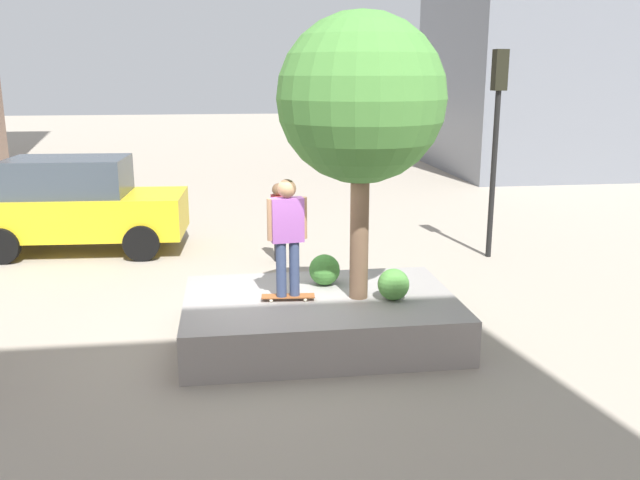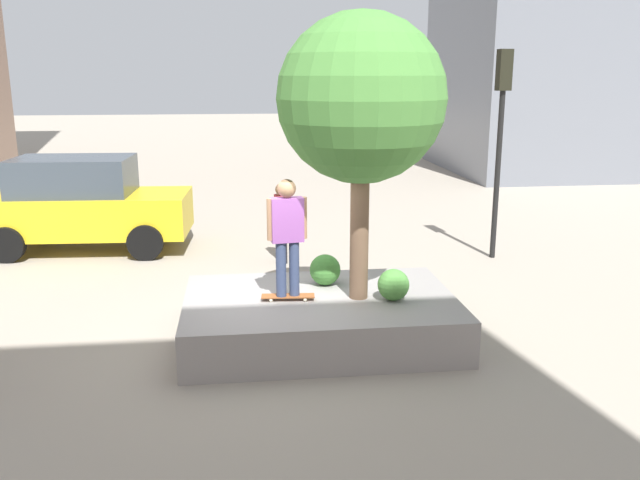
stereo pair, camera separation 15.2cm
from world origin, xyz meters
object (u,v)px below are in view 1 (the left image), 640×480
skateboarder (287,230)px  taxi_cab (78,204)px  planter_ledge (320,318)px  bystander_watching (279,217)px  traffic_light_corner (497,118)px  plaza_tree (361,100)px  skateboard (288,297)px

skateboarder → taxi_cab: 7.50m
planter_ledge → taxi_cab: (-4.78, 6.03, 0.76)m
planter_ledge → bystander_watching: bystander_watching is taller
planter_ledge → bystander_watching: 4.48m
planter_ledge → taxi_cab: taxi_cab is taller
taxi_cab → bystander_watching: taxi_cab is taller
skateboarder → bystander_watching: size_ratio=1.01×
planter_ledge → skateboarder: bearing=-170.7°
bystander_watching → traffic_light_corner: bearing=-2.1°
planter_ledge → skateboarder: skateboarder is taller
bystander_watching → skateboarder: bearing=-92.7°
traffic_light_corner → planter_ledge: bearing=-136.2°
plaza_tree → skateboarder: plaza_tree is taller
plaza_tree → skateboard: (-1.08, 0.01, -2.90)m
skateboard → traffic_light_corner: size_ratio=0.18×
skateboard → skateboarder: size_ratio=0.46×
planter_ledge → skateboard: size_ratio=5.08×
skateboard → skateboarder: skateboarder is taller
skateboard → traffic_light_corner: 6.96m
skateboarder → taxi_cab: skateboarder is taller
skateboarder → plaza_tree: bearing=-0.6°
taxi_cab → bystander_watching: size_ratio=2.72×
planter_ledge → skateboard: skateboard is taller
skateboard → skateboarder: bearing=90.0°
skateboard → skateboarder: 1.04m
planter_ledge → plaza_tree: 3.36m
traffic_light_corner → skateboarder: bearing=-138.7°
skateboarder → bystander_watching: skateboarder is taller
planter_ledge → plaza_tree: plaza_tree is taller
plaza_tree → skateboarder: (-1.08, 0.01, -1.87)m
traffic_light_corner → bystander_watching: bearing=177.9°
traffic_light_corner → plaza_tree: bearing=-131.5°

